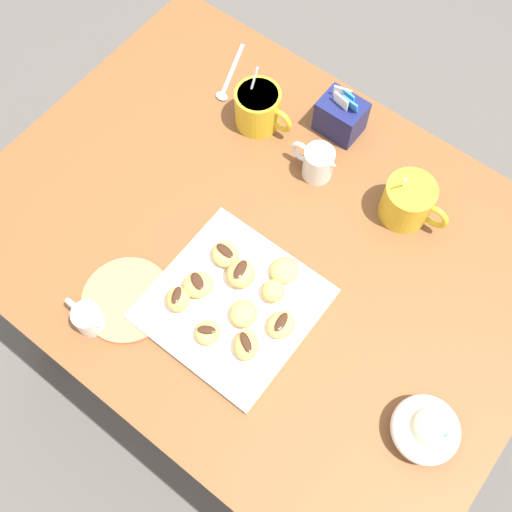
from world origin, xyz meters
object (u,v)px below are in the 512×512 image
Objects in this scene: beignet_4 at (246,345)px; sugar_caddy at (341,116)px; dining_table at (262,267)px; pastry_plate_square at (233,304)px; ice_cream_bowl at (426,429)px; beignet_5 at (273,291)px; beignet_8 at (281,325)px; coffee_mug_mustard_right at (409,201)px; beignet_1 at (241,274)px; beignet_7 at (243,314)px; beignet_9 at (284,270)px; beignet_0 at (178,299)px; beignet_3 at (198,285)px; chocolate_sauce_pitcher at (88,318)px; beignet_6 at (207,333)px; saucer_coral_left at (127,300)px; beignet_2 at (225,254)px; coffee_mug_mustard_left at (259,107)px; cream_pitcher_white at (317,162)px.

sugar_caddy is at bearing 106.00° from beignet_4.
pastry_plate_square reaches higher than dining_table.
ice_cream_bowl is 0.34m from beignet_5.
pastry_plate_square is 0.10m from beignet_8.
coffee_mug_mustard_right is 0.31m from beignet_5.
sugar_caddy is 0.40m from beignet_1.
beignet_9 is at bearing 86.46° from beignet_7.
beignet_9 is (0.11, 0.16, -0.01)m from beignet_0.
ice_cream_bowl is 2.18× the size of beignet_7.
beignet_8 is (0.10, 0.02, 0.02)m from pastry_plate_square.
ice_cream_bowl is 2.06× the size of beignet_3.
beignet_4 is at bearing -77.73° from beignet_5.
beignet_8 is (0.16, 0.03, -0.00)m from beignet_3.
coffee_mug_mustard_right is 0.62m from chocolate_sauce_pitcher.
beignet_6 reaches higher than beignet_9.
chocolate_sauce_pitcher is 0.08m from saucer_coral_left.
beignet_0 reaches higher than beignet_4.
beignet_2 reaches higher than dining_table.
beignet_8 is at bearing -40.83° from beignet_5.
beignet_0 is at bearing -95.02° from beignet_2.
beignet_9 is at bearing 21.44° from beignet_2.
coffee_mug_mustard_left is at bearing 132.43° from beignet_8.
sugar_caddy is 1.15× the size of chocolate_sauce_pitcher.
sugar_caddy is 0.93× the size of ice_cream_bowl.
beignet_7 is 0.11m from beignet_9.
beignet_0 reaches higher than beignet_2.
cream_pitcher_white is at bearing -77.88° from sugar_caddy.
beignet_4 reaches higher than beignet_8.
beignet_9 is (0.25, -0.25, -0.02)m from coffee_mug_mustard_left.
saucer_coral_left is at bearing -145.32° from pastry_plate_square.
beignet_7 reaches higher than beignet_9.
beignet_6 is (-0.04, -0.13, -0.00)m from beignet_5.
pastry_plate_square is 0.33m from cream_pitcher_white.
saucer_coral_left is 0.22m from beignet_7.
ice_cream_bowl reaches higher than beignet_2.
sugar_caddy is 1.94× the size of beignet_9.
beignet_6 is 0.82× the size of beignet_9.
cream_pitcher_white reaches higher than dining_table.
beignet_5 is (0.11, -0.00, 0.00)m from beignet_2.
coffee_mug_mustard_left is 2.43× the size of beignet_1.
coffee_mug_mustard_right is 0.38m from beignet_7.
dining_table is 8.16× the size of coffee_mug_mustard_right.
beignet_2 is 0.17m from beignet_8.
chocolate_sauce_pitcher is (-0.57, -0.20, -0.01)m from ice_cream_bowl.
cream_pitcher_white reaches higher than beignet_7.
beignet_7 is at bearing -77.03° from cream_pitcher_white.
beignet_8 is at bearing -42.87° from dining_table.
sugar_caddy reaches higher than pastry_plate_square.
beignet_7 is (-0.36, -0.02, -0.00)m from ice_cream_bowl.
beignet_2 is at bearing 61.31° from saucer_coral_left.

